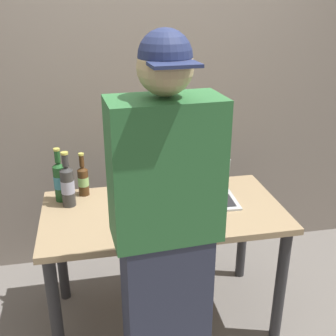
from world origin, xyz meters
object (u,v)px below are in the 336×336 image
at_px(beer_bottle_brown, 83,179).
at_px(beer_bottle_green, 60,180).
at_px(laptop, 208,192).
at_px(beer_bottle_dark, 68,185).
at_px(person_figure, 166,246).

relative_size(beer_bottle_brown, beer_bottle_green, 0.83).
bearing_deg(beer_bottle_brown, laptop, -15.16).
xyz_separation_m(beer_bottle_green, beer_bottle_dark, (0.05, -0.08, 0.00)).
bearing_deg(beer_bottle_brown, beer_bottle_green, -159.68).
xyz_separation_m(beer_bottle_brown, beer_bottle_green, (-0.13, -0.05, 0.03)).
relative_size(beer_bottle_brown, person_figure, 0.15).
bearing_deg(laptop, beer_bottle_brown, 164.84).
distance_m(beer_bottle_green, person_figure, 0.93).
distance_m(beer_bottle_brown, beer_bottle_dark, 0.15).
distance_m(laptop, person_figure, 0.76).
xyz_separation_m(laptop, beer_bottle_dark, (-0.81, 0.07, 0.09)).
xyz_separation_m(laptop, person_figure, (-0.38, -0.65, 0.10)).
bearing_deg(person_figure, laptop, 59.82).
height_order(beer_bottle_green, beer_bottle_dark, beer_bottle_dark).
height_order(laptop, beer_bottle_green, beer_bottle_green).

